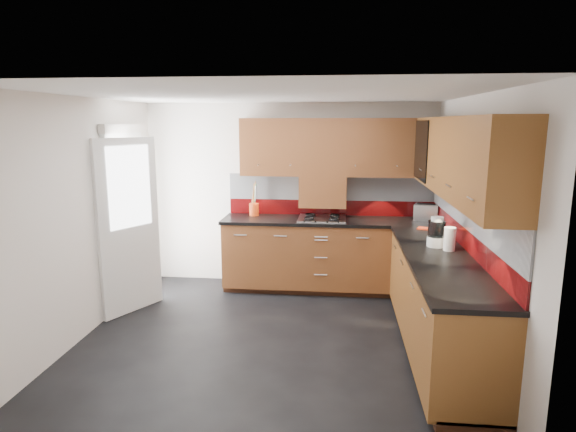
# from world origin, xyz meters

# --- Properties ---
(room) EXTENTS (4.00, 3.80, 2.64)m
(room) POSITION_xyz_m (0.00, 0.00, 1.50)
(room) COLOR black
(base_cabinets) EXTENTS (2.70, 3.20, 0.95)m
(base_cabinets) POSITION_xyz_m (1.07, 0.72, 0.44)
(base_cabinets) COLOR #5C2E14
(base_cabinets) RESTS_ON room
(countertop) EXTENTS (2.72, 3.22, 0.04)m
(countertop) POSITION_xyz_m (1.05, 0.70, 0.92)
(countertop) COLOR black
(countertop) RESTS_ON base_cabinets
(backsplash) EXTENTS (2.70, 3.20, 0.54)m
(backsplash) POSITION_xyz_m (1.28, 0.93, 1.21)
(backsplash) COLOR maroon
(backsplash) RESTS_ON countertop
(upper_cabinets) EXTENTS (2.50, 3.20, 0.72)m
(upper_cabinets) POSITION_xyz_m (1.23, 0.78, 1.84)
(upper_cabinets) COLOR #5C2E14
(upper_cabinets) RESTS_ON room
(extractor_hood) EXTENTS (0.60, 0.33, 0.40)m
(extractor_hood) POSITION_xyz_m (0.45, 1.64, 1.28)
(extractor_hood) COLOR #5C2E14
(extractor_hood) RESTS_ON room
(glass_cabinet) EXTENTS (0.32, 0.80, 0.66)m
(glass_cabinet) POSITION_xyz_m (1.71, 1.07, 1.87)
(glass_cabinet) COLOR black
(glass_cabinet) RESTS_ON room
(back_door) EXTENTS (0.42, 1.19, 2.04)m
(back_door) POSITION_xyz_m (-1.78, 0.75, 1.03)
(back_door) COLOR white
(back_door) RESTS_ON room
(gas_hob) EXTENTS (0.60, 0.53, 0.05)m
(gas_hob) POSITION_xyz_m (0.45, 1.47, 0.96)
(gas_hob) COLOR silver
(gas_hob) RESTS_ON countertop
(utensil_pot) EXTENTS (0.13, 0.13, 0.46)m
(utensil_pot) POSITION_xyz_m (-0.45, 1.65, 1.04)
(utensil_pot) COLOR #C83D12
(utensil_pot) RESTS_ON countertop
(toaster) EXTENTS (0.33, 0.26, 0.21)m
(toaster) POSITION_xyz_m (1.75, 1.56, 1.04)
(toaster) COLOR silver
(toaster) RESTS_ON countertop
(food_processor) EXTENTS (0.18, 0.18, 0.30)m
(food_processor) POSITION_xyz_m (1.62, 0.25, 1.08)
(food_processor) COLOR white
(food_processor) RESTS_ON countertop
(paper_towel) EXTENTS (0.14, 0.14, 0.23)m
(paper_towel) POSITION_xyz_m (1.71, 0.10, 1.05)
(paper_towel) COLOR white
(paper_towel) RESTS_ON countertop
(orange_cloth) EXTENTS (0.17, 0.15, 0.01)m
(orange_cloth) POSITION_xyz_m (1.64, 1.04, 0.95)
(orange_cloth) COLOR #EB3E1A
(orange_cloth) RESTS_ON countertop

